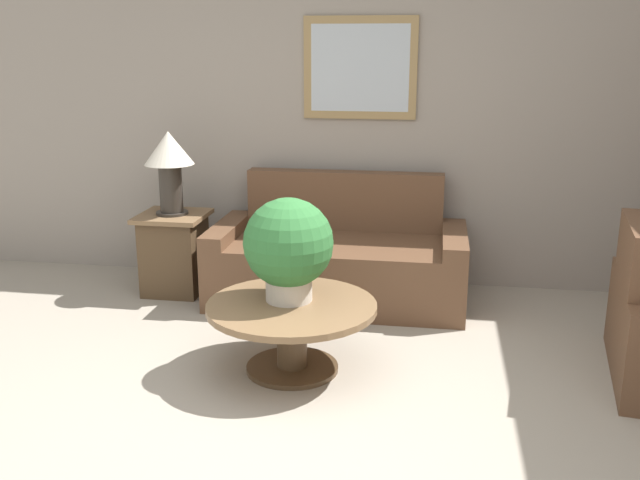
{
  "coord_description": "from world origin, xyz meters",
  "views": [
    {
      "loc": [
        0.57,
        -3.07,
        1.93
      ],
      "look_at": [
        -0.2,
        1.57,
        0.63
      ],
      "focal_mm": 40.0,
      "sensor_mm": 36.0,
      "label": 1
    }
  ],
  "objects_px": {
    "couch_main": "(339,261)",
    "table_lamp": "(169,159)",
    "side_table": "(175,252)",
    "potted_plant_on_table": "(288,246)",
    "coffee_table": "(292,322)"
  },
  "relations": [
    {
      "from": "table_lamp",
      "to": "potted_plant_on_table",
      "type": "xyz_separation_m",
      "value": [
        1.18,
        -1.19,
        -0.3
      ]
    },
    {
      "from": "table_lamp",
      "to": "potted_plant_on_table",
      "type": "bearing_deg",
      "value": -45.32
    },
    {
      "from": "coffee_table",
      "to": "side_table",
      "type": "relative_size",
      "value": 1.6
    },
    {
      "from": "couch_main",
      "to": "table_lamp",
      "type": "height_order",
      "value": "table_lamp"
    },
    {
      "from": "coffee_table",
      "to": "table_lamp",
      "type": "bearing_deg",
      "value": 133.98
    },
    {
      "from": "couch_main",
      "to": "coffee_table",
      "type": "distance_m",
      "value": 1.31
    },
    {
      "from": "couch_main",
      "to": "potted_plant_on_table",
      "type": "bearing_deg",
      "value": -95.98
    },
    {
      "from": "coffee_table",
      "to": "table_lamp",
      "type": "xyz_separation_m",
      "value": [
        -1.21,
        1.25,
        0.76
      ]
    },
    {
      "from": "couch_main",
      "to": "coffee_table",
      "type": "height_order",
      "value": "couch_main"
    },
    {
      "from": "table_lamp",
      "to": "potted_plant_on_table",
      "type": "distance_m",
      "value": 1.7
    },
    {
      "from": "coffee_table",
      "to": "side_table",
      "type": "bearing_deg",
      "value": 133.98
    },
    {
      "from": "side_table",
      "to": "table_lamp",
      "type": "relative_size",
      "value": 0.99
    },
    {
      "from": "couch_main",
      "to": "side_table",
      "type": "xyz_separation_m",
      "value": [
        -1.31,
        -0.05,
        0.02
      ]
    },
    {
      "from": "side_table",
      "to": "potted_plant_on_table",
      "type": "bearing_deg",
      "value": -45.32
    },
    {
      "from": "table_lamp",
      "to": "potted_plant_on_table",
      "type": "relative_size",
      "value": 1.03
    }
  ]
}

